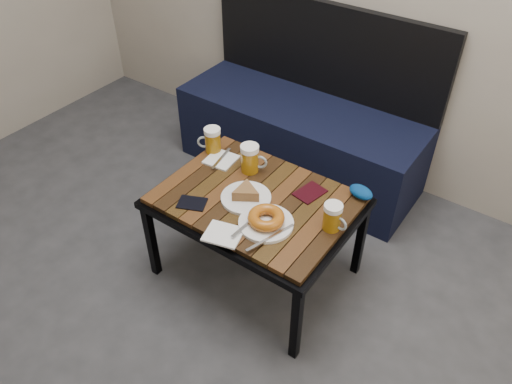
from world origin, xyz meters
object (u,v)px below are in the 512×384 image
Objects in this scene: beer_mug_left at (212,140)px; passport_navy at (192,203)px; plate_bagel at (266,220)px; plate_pie at (246,195)px; bench at (302,131)px; beer_mug_centre at (250,159)px; knit_pouch at (361,192)px; beer_mug_right at (333,217)px; cafe_table at (256,205)px; passport_burgundy at (310,193)px.

passport_navy is at bearing 82.58° from beer_mug_left.
beer_mug_left reaches higher than plate_bagel.
plate_pie is 1.82× the size of passport_navy.
bench is at bearing 104.99° from plate_pie.
beer_mug_centre is 1.21× the size of knit_pouch.
beer_mug_left is 1.05× the size of beer_mug_right.
passport_navy is at bearing -135.82° from cafe_table.
cafe_table is at bearing 123.29° from beer_mug_left.
bench is 1.03m from passport_navy.
beer_mug_centre is at bearing 135.62° from plate_bagel.
cafe_table is at bearing -72.66° from bench.
beer_mug_centre is 0.31m from passport_burgundy.
bench is 1.03m from beer_mug_right.
beer_mug_centre is (0.13, -0.68, 0.27)m from bench.
beer_mug_right is at bearing -91.84° from knit_pouch.
knit_pouch is at bearing 154.82° from beer_mug_left.
cafe_table is 0.24m from passport_burgundy.
bench reaches higher than beer_mug_left.
bench is 0.87m from cafe_table.
plate_bagel is 2.19× the size of passport_burgundy.
knit_pouch is at bearing 97.66° from beer_mug_right.
passport_navy is 0.71m from knit_pouch.
beer_mug_centre is 1.14× the size of passport_navy.
beer_mug_right is at bearing 135.73° from beer_mug_left.
passport_burgundy is (0.37, 0.34, 0.00)m from passport_navy.
passport_navy is 1.06× the size of knit_pouch.
beer_mug_left is 0.24m from beer_mug_centre.
beer_mug_left reaches higher than knit_pouch.
beer_mug_centre reaches higher than cafe_table.
cafe_table is 6.28× the size of beer_mug_centre.
beer_mug_right reaches higher than plate_pie.
beer_mug_left is 1.13× the size of knit_pouch.
beer_mug_left is 1.07× the size of passport_navy.
plate_bagel reaches higher than cafe_table.
plate_pie is at bearing -75.01° from bench.
plate_pie reaches higher than cafe_table.
plate_pie is (0.23, -0.85, 0.22)m from bench.
plate_bagel is (-0.22, -0.13, -0.03)m from beer_mug_right.
cafe_table is 0.45m from knit_pouch.
bench reaches higher than beer_mug_right.
passport_navy is at bearing -141.00° from knit_pouch.
beer_mug_right is (0.48, -0.12, -0.01)m from beer_mug_centre.
knit_pouch is (0.61, -0.56, 0.22)m from bench.
plate_bagel is 0.44m from knit_pouch.
plate_pie reaches higher than knit_pouch.
plate_pie is 0.23m from passport_navy.
plate_pie is 0.49m from knit_pouch.
knit_pouch is at bearing -8.35° from beer_mug_centre.
knit_pouch is (0.19, 0.11, 0.02)m from passport_burgundy.
bench is at bearing 159.77° from passport_navy.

